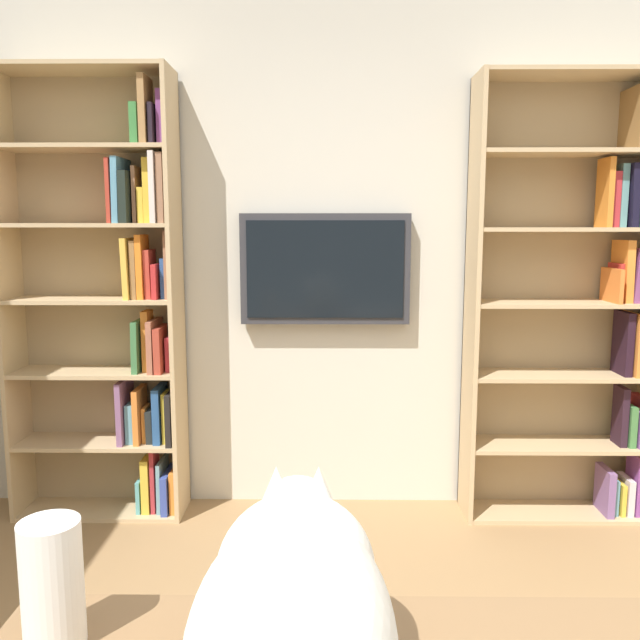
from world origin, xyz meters
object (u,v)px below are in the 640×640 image
(bookshelf_right, at_px, (116,303))
(wall_mounted_tv, at_px, (325,269))
(cat, at_px, (293,615))
(bookshelf_left, at_px, (585,300))
(paper_towel_roll, at_px, (52,584))

(bookshelf_right, relative_size, wall_mounted_tv, 2.58)
(bookshelf_right, relative_size, cat, 3.16)
(bookshelf_left, xyz_separation_m, paper_towel_roll, (1.79, 2.13, -0.28))
(paper_towel_roll, bearing_deg, bookshelf_left, -130.10)
(wall_mounted_tv, distance_m, cat, 2.41)
(bookshelf_right, bearing_deg, bookshelf_left, -179.94)
(paper_towel_roll, bearing_deg, bookshelf_right, -74.99)
(bookshelf_right, height_order, cat, bookshelf_right)
(wall_mounted_tv, height_order, cat, wall_mounted_tv)
(paper_towel_roll, bearing_deg, wall_mounted_tv, -102.44)
(bookshelf_right, bearing_deg, wall_mounted_tv, -175.46)
(bookshelf_left, bearing_deg, bookshelf_right, 0.06)
(bookshelf_left, distance_m, wall_mounted_tv, 1.32)
(bookshelf_right, height_order, paper_towel_roll, bookshelf_right)
(cat, distance_m, paper_towel_roll, 0.48)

